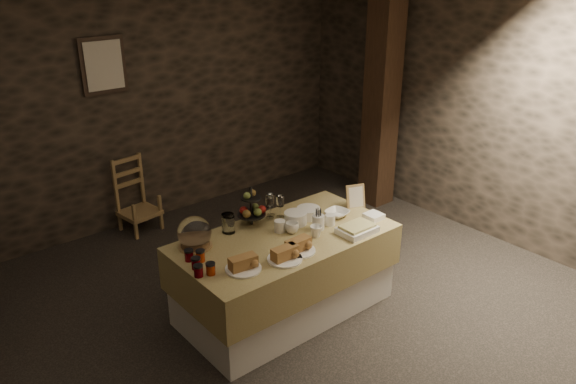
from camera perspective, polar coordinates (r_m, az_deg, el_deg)
ground_plane at (r=4.60m, az=-1.37°, el=-13.70°), size 5.50×5.00×0.01m
room_shell at (r=3.87m, az=-1.59°, el=5.10°), size 5.52×5.02×2.60m
buffet_table at (r=4.60m, az=-0.33°, el=-7.74°), size 1.75×0.93×0.69m
chair at (r=6.18m, az=-15.18°, el=-0.59°), size 0.42×0.40×0.62m
timber_column at (r=6.44m, az=9.52°, el=9.78°), size 0.30×0.30×2.60m
framed_picture at (r=5.86m, az=-18.25°, el=12.13°), size 0.45×0.04×0.55m
plate_stack_a at (r=4.63m, az=0.77°, el=-2.66°), size 0.19×0.19×0.10m
plate_stack_b at (r=4.75m, az=2.09°, el=-2.09°), size 0.20×0.20×0.08m
cutlery_holder at (r=4.54m, az=3.09°, el=-3.09°), size 0.10×0.10×0.12m
cup_a at (r=4.49m, az=0.40°, el=-3.64°), size 0.12×0.12×0.09m
cup_b at (r=4.43m, az=2.87°, el=-4.01°), size 0.13×0.13×0.09m
mug_c at (r=4.50m, az=-0.85°, el=-3.48°), size 0.09×0.09×0.09m
mug_d at (r=4.62m, az=4.29°, el=-2.83°), size 0.08×0.08×0.09m
bowl at (r=4.79m, az=5.02°, el=-2.17°), size 0.22×0.22×0.05m
cake_dome at (r=4.31m, az=-9.48°, el=-4.29°), size 0.26×0.26×0.26m
fruit_stand at (r=4.59m, az=-3.65°, el=-1.80°), size 0.24×0.24×0.33m
bread_platter_left at (r=4.00m, az=-4.57°, el=-7.38°), size 0.26×0.26×0.11m
bread_platter_center at (r=4.11m, az=-0.34°, el=-6.44°), size 0.26×0.26×0.11m
bread_platter_right at (r=4.22m, az=1.05°, el=-5.57°), size 0.26×0.26×0.11m
jam_jars at (r=4.06m, az=-9.04°, el=-7.18°), size 0.18×0.32×0.07m
tart_dish at (r=4.52m, az=7.04°, el=-3.76°), size 0.30×0.22×0.07m
square_dish at (r=4.78m, az=8.69°, el=-2.45°), size 0.14×0.14×0.04m
menu_frame at (r=4.96m, az=6.88°, el=-0.49°), size 0.18×0.13×0.22m
storage_jar_a at (r=4.50m, az=-6.13°, el=-3.16°), size 0.10×0.10×0.16m
storage_jar_b at (r=4.50m, az=-5.99°, el=-3.32°), size 0.09×0.09×0.14m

